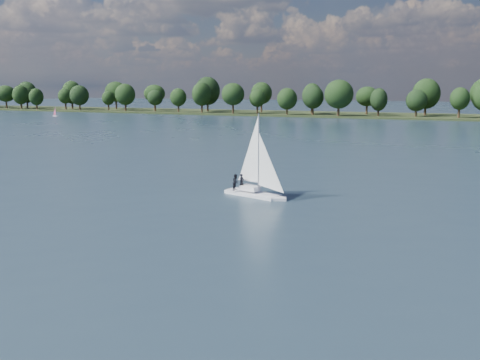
# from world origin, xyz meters

# --- Properties ---
(ground) EXTENTS (700.00, 700.00, 0.00)m
(ground) POSITION_xyz_m (0.00, 100.00, 0.00)
(ground) COLOR #233342
(ground) RESTS_ON ground
(far_shore) EXTENTS (660.00, 40.00, 1.50)m
(far_shore) POSITION_xyz_m (0.00, 212.00, 0.00)
(far_shore) COLOR black
(far_shore) RESTS_ON ground
(sailboat) EXTENTS (7.88, 4.33, 9.99)m
(sailboat) POSITION_xyz_m (9.77, 37.61, 2.79)
(sailboat) COLOR white
(sailboat) RESTS_ON ground
(dinghy_pink) EXTENTS (2.66, 1.23, 4.12)m
(dinghy_pink) POSITION_xyz_m (-127.86, 160.50, 0.97)
(dinghy_pink) COLOR white
(dinghy_pink) RESTS_ON ground
(pontoon) EXTENTS (4.04, 2.07, 0.50)m
(pontoon) POSITION_xyz_m (-168.33, 194.78, 0.00)
(pontoon) COLOR #5C5E61
(pontoon) RESTS_ON ground
(treeline) EXTENTS (562.87, 73.86, 17.93)m
(treeline) POSITION_xyz_m (-8.16, 208.34, 8.01)
(treeline) COLOR black
(treeline) RESTS_ON ground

